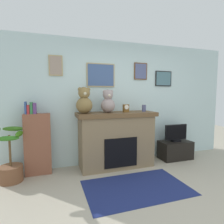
{
  "coord_description": "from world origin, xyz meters",
  "views": [
    {
      "loc": [
        -1.58,
        -1.86,
        1.48
      ],
      "look_at": [
        -0.4,
        1.66,
        1.13
      ],
      "focal_mm": 29.81,
      "sensor_mm": 36.0,
      "label": 1
    }
  ],
  "objects_px": {
    "bookshelf": "(37,143)",
    "tv_stand": "(175,150)",
    "television": "(176,133)",
    "teddy_bear_tan": "(108,102)",
    "candle_jar": "(144,108)",
    "mantel_clock": "(126,108)",
    "potted_plant": "(11,164)",
    "teddy_bear_cream": "(84,102)",
    "fireplace": "(116,139)"
  },
  "relations": [
    {
      "from": "fireplace",
      "to": "teddy_bear_cream",
      "type": "distance_m",
      "value": 1.01
    },
    {
      "from": "bookshelf",
      "to": "tv_stand",
      "type": "xyz_separation_m",
      "value": [
        2.95,
        -0.1,
        -0.4
      ]
    },
    {
      "from": "tv_stand",
      "to": "candle_jar",
      "type": "distance_m",
      "value": 1.29
    },
    {
      "from": "tv_stand",
      "to": "teddy_bear_tan",
      "type": "xyz_separation_m",
      "value": [
        -1.62,
        0.0,
        1.12
      ]
    },
    {
      "from": "fireplace",
      "to": "mantel_clock",
      "type": "relative_size",
      "value": 10.14
    },
    {
      "from": "fireplace",
      "to": "teddy_bear_tan",
      "type": "bearing_deg",
      "value": -174.18
    },
    {
      "from": "candle_jar",
      "to": "mantel_clock",
      "type": "xyz_separation_m",
      "value": [
        -0.41,
        -0.0,
        0.01
      ]
    },
    {
      "from": "television",
      "to": "fireplace",
      "type": "bearing_deg",
      "value": 179.19
    },
    {
      "from": "teddy_bear_cream",
      "to": "teddy_bear_tan",
      "type": "relative_size",
      "value": 1.1
    },
    {
      "from": "potted_plant",
      "to": "teddy_bear_cream",
      "type": "bearing_deg",
      "value": 3.32
    },
    {
      "from": "fireplace",
      "to": "potted_plant",
      "type": "relative_size",
      "value": 1.65
    },
    {
      "from": "bookshelf",
      "to": "teddy_bear_tan",
      "type": "xyz_separation_m",
      "value": [
        1.32,
        -0.1,
        0.72
      ]
    },
    {
      "from": "candle_jar",
      "to": "teddy_bear_tan",
      "type": "xyz_separation_m",
      "value": [
        -0.8,
        -0.0,
        0.13
      ]
    },
    {
      "from": "television",
      "to": "mantel_clock",
      "type": "distance_m",
      "value": 1.38
    },
    {
      "from": "tv_stand",
      "to": "mantel_clock",
      "type": "bearing_deg",
      "value": -179.99
    },
    {
      "from": "candle_jar",
      "to": "television",
      "type": "bearing_deg",
      "value": -0.18
    },
    {
      "from": "teddy_bear_cream",
      "to": "teddy_bear_tan",
      "type": "height_order",
      "value": "teddy_bear_cream"
    },
    {
      "from": "bookshelf",
      "to": "candle_jar",
      "type": "xyz_separation_m",
      "value": [
        2.12,
        -0.1,
        0.59
      ]
    },
    {
      "from": "fireplace",
      "to": "bookshelf",
      "type": "distance_m",
      "value": 1.51
    },
    {
      "from": "fireplace",
      "to": "television",
      "type": "height_order",
      "value": "fireplace"
    },
    {
      "from": "potted_plant",
      "to": "teddy_bear_tan",
      "type": "height_order",
      "value": "teddy_bear_tan"
    },
    {
      "from": "tv_stand",
      "to": "television",
      "type": "distance_m",
      "value": 0.39
    },
    {
      "from": "mantel_clock",
      "to": "teddy_bear_tan",
      "type": "bearing_deg",
      "value": 179.87
    },
    {
      "from": "fireplace",
      "to": "potted_plant",
      "type": "bearing_deg",
      "value": -177.25
    },
    {
      "from": "candle_jar",
      "to": "teddy_bear_cream",
      "type": "bearing_deg",
      "value": -179.97
    },
    {
      "from": "potted_plant",
      "to": "tv_stand",
      "type": "xyz_separation_m",
      "value": [
        3.37,
        0.07,
        -0.1
      ]
    },
    {
      "from": "tv_stand",
      "to": "teddy_bear_cream",
      "type": "relative_size",
      "value": 1.45
    },
    {
      "from": "television",
      "to": "candle_jar",
      "type": "xyz_separation_m",
      "value": [
        -0.83,
        0.0,
        0.6
      ]
    },
    {
      "from": "teddy_bear_cream",
      "to": "potted_plant",
      "type": "bearing_deg",
      "value": -176.68
    },
    {
      "from": "fireplace",
      "to": "potted_plant",
      "type": "height_order",
      "value": "fireplace"
    },
    {
      "from": "television",
      "to": "teddy_bear_tan",
      "type": "xyz_separation_m",
      "value": [
        -1.62,
        0.0,
        0.73
      ]
    },
    {
      "from": "tv_stand",
      "to": "television",
      "type": "bearing_deg",
      "value": -90.0
    },
    {
      "from": "teddy_bear_tan",
      "to": "potted_plant",
      "type": "bearing_deg",
      "value": -177.57
    },
    {
      "from": "tv_stand",
      "to": "mantel_clock",
      "type": "xyz_separation_m",
      "value": [
        -1.24,
        -0.0,
        0.99
      ]
    },
    {
      "from": "teddy_bear_cream",
      "to": "tv_stand",
      "type": "bearing_deg",
      "value": -0.01
    },
    {
      "from": "tv_stand",
      "to": "television",
      "type": "xyz_separation_m",
      "value": [
        -0.0,
        -0.0,
        0.39
      ]
    },
    {
      "from": "fireplace",
      "to": "television",
      "type": "xyz_separation_m",
      "value": [
        1.44,
        -0.02,
        0.03
      ]
    },
    {
      "from": "tv_stand",
      "to": "mantel_clock",
      "type": "distance_m",
      "value": 1.59
    },
    {
      "from": "candle_jar",
      "to": "teddy_bear_cream",
      "type": "xyz_separation_m",
      "value": [
        -1.27,
        -0.0,
        0.15
      ]
    },
    {
      "from": "candle_jar",
      "to": "teddy_bear_cream",
      "type": "relative_size",
      "value": 0.28
    },
    {
      "from": "bookshelf",
      "to": "mantel_clock",
      "type": "distance_m",
      "value": 1.81
    },
    {
      "from": "candle_jar",
      "to": "teddy_bear_cream",
      "type": "height_order",
      "value": "teddy_bear_cream"
    },
    {
      "from": "bookshelf",
      "to": "teddy_bear_tan",
      "type": "bearing_deg",
      "value": -4.3
    },
    {
      "from": "bookshelf",
      "to": "television",
      "type": "bearing_deg",
      "value": -1.97
    },
    {
      "from": "fireplace",
      "to": "candle_jar",
      "type": "xyz_separation_m",
      "value": [
        0.62,
        -0.02,
        0.62
      ]
    },
    {
      "from": "candle_jar",
      "to": "mantel_clock",
      "type": "relative_size",
      "value": 0.89
    },
    {
      "from": "television",
      "to": "teddy_bear_tan",
      "type": "height_order",
      "value": "teddy_bear_tan"
    },
    {
      "from": "television",
      "to": "teddy_bear_cream",
      "type": "bearing_deg",
      "value": 179.95
    },
    {
      "from": "bookshelf",
      "to": "teddy_bear_cream",
      "type": "distance_m",
      "value": 1.14
    },
    {
      "from": "potted_plant",
      "to": "mantel_clock",
      "type": "relative_size",
      "value": 6.13
    }
  ]
}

